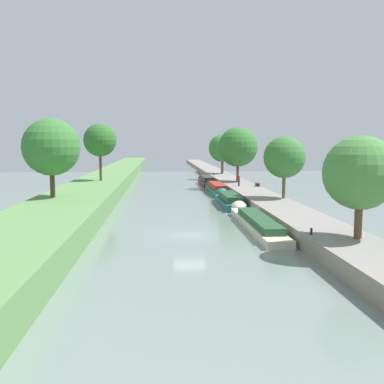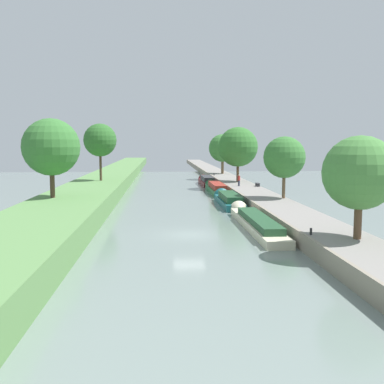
{
  "view_description": "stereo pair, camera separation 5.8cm",
  "coord_description": "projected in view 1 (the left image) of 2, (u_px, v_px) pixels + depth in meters",
  "views": [
    {
      "loc": [
        -2.28,
        -35.45,
        7.35
      ],
      "look_at": [
        1.78,
        22.41,
        1.0
      ],
      "focal_mm": 42.06,
      "sensor_mm": 36.0,
      "label": 1
    },
    {
      "loc": [
        -2.22,
        -35.45,
        7.35
      ],
      "look_at": [
        1.78,
        22.41,
        1.0
      ],
      "focal_mm": 42.06,
      "sensor_mm": 36.0,
      "label": 2
    }
  ],
  "objects": [
    {
      "name": "ground_plane",
      "position": [
        189.0,
        235.0,
        36.11
      ],
      "size": [
        160.0,
        160.0,
        0.0
      ],
      "primitive_type": "plane",
      "color": "slate"
    },
    {
      "name": "tree_leftbank_downstream",
      "position": [
        100.0,
        140.0,
        63.61
      ],
      "size": [
        4.66,
        4.66,
        8.09
      ],
      "color": "#4C3828",
      "rests_on": "left_grassy_bank"
    },
    {
      "name": "narrowboat_maroon",
      "position": [
        206.0,
        181.0,
        79.88
      ],
      "size": [
        2.12,
        12.05,
        2.19
      ],
      "color": "maroon",
      "rests_on": "ground_plane"
    },
    {
      "name": "park_bench",
      "position": [
        257.0,
        184.0,
        64.0
      ],
      "size": [
        0.44,
        1.5,
        0.47
      ],
      "color": "#333338",
      "rests_on": "right_towpath"
    },
    {
      "name": "right_towpath",
      "position": [
        308.0,
        226.0,
        36.72
      ],
      "size": [
        4.43,
        260.0,
        1.2
      ],
      "color": "gray",
      "rests_on": "ground_plane"
    },
    {
      "name": "mooring_bollard_near",
      "position": [
        311.0,
        231.0,
        30.22
      ],
      "size": [
        0.16,
        0.16,
        0.45
      ],
      "color": "black",
      "rests_on": "right_towpath"
    },
    {
      "name": "tree_rightbank_midfar",
      "position": [
        238.0,
        147.0,
        71.15
      ],
      "size": [
        6.27,
        6.27,
        8.66
      ],
      "color": "brown",
      "rests_on": "right_towpath"
    },
    {
      "name": "narrowboat_teal",
      "position": [
        228.0,
        200.0,
        53.55
      ],
      "size": [
        2.17,
        12.01,
        2.15
      ],
      "color": "#195B60",
      "rests_on": "ground_plane"
    },
    {
      "name": "narrowboat_cream",
      "position": [
        255.0,
        221.0,
        39.34
      ],
      "size": [
        2.0,
        17.03,
        1.9
      ],
      "color": "beige",
      "rests_on": "ground_plane"
    },
    {
      "name": "tree_rightbank_far",
      "position": [
        222.0,
        148.0,
        89.76
      ],
      "size": [
        5.54,
        5.54,
        7.9
      ],
      "color": "brown",
      "rests_on": "right_towpath"
    },
    {
      "name": "tree_leftbank_upstream",
      "position": [
        51.0,
        147.0,
        43.68
      ],
      "size": [
        5.58,
        5.58,
        7.75
      ],
      "color": "#4C3828",
      "rests_on": "left_grassy_bank"
    },
    {
      "name": "person_walking",
      "position": [
        239.0,
        180.0,
        64.25
      ],
      "size": [
        0.34,
        0.34,
        1.66
      ],
      "color": "#282D42",
      "rests_on": "right_towpath"
    },
    {
      "name": "tree_rightbank_near",
      "position": [
        360.0,
        173.0,
        28.5
      ],
      "size": [
        4.73,
        4.73,
        6.63
      ],
      "color": "brown",
      "rests_on": "right_towpath"
    },
    {
      "name": "stone_quay",
      "position": [
        280.0,
        226.0,
        36.56
      ],
      "size": [
        0.25,
        260.0,
        1.25
      ],
      "color": "gray",
      "rests_on": "ground_plane"
    },
    {
      "name": "tree_rightbank_midnear",
      "position": [
        284.0,
        157.0,
        49.66
      ],
      "size": [
        4.62,
        4.62,
        6.88
      ],
      "color": "brown",
      "rests_on": "right_towpath"
    },
    {
      "name": "left_grassy_bank",
      "position": [
        47.0,
        224.0,
        35.22
      ],
      "size": [
        7.39,
        260.0,
        1.99
      ],
      "color": "#5B894C",
      "rests_on": "ground_plane"
    },
    {
      "name": "narrowboat_green",
      "position": [
        216.0,
        188.0,
        66.77
      ],
      "size": [
        2.02,
        14.43,
        2.1
      ],
      "color": "#1E6033",
      "rests_on": "ground_plane"
    },
    {
      "name": "mooring_bollard_far",
      "position": [
        214.0,
        174.0,
        85.24
      ],
      "size": [
        0.16,
        0.16,
        0.45
      ],
      "color": "black",
      "rests_on": "right_towpath"
    }
  ]
}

